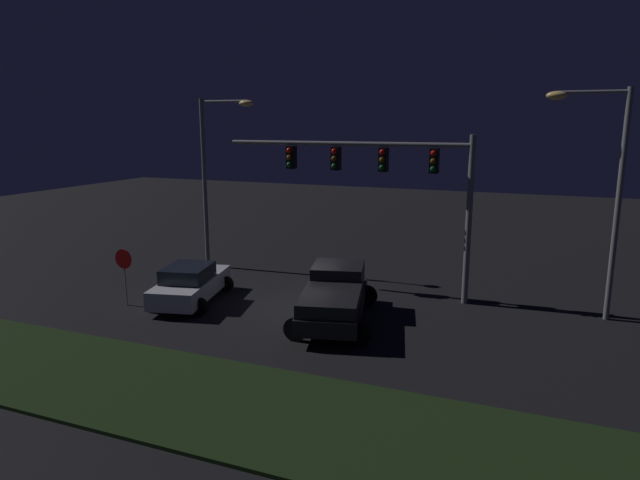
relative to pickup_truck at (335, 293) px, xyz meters
name	(u,v)px	position (x,y,z in m)	size (l,w,h in m)	color
ground_plane	(300,307)	(-1.76, 0.91, -1.00)	(80.00, 80.00, 0.00)	black
grass_median	(179,394)	(-1.76, -6.82, -0.95)	(27.92, 4.46, 0.10)	black
pickup_truck	(335,293)	(0.00, 0.00, 0.00)	(3.73, 5.72, 1.80)	black
car_sedan	(190,284)	(-5.99, -0.17, -0.26)	(3.10, 4.69, 1.51)	silver
traffic_signal_gantry	(384,172)	(0.66, 3.70, 4.03)	(10.32, 0.56, 6.50)	slate
street_lamp_left	(214,163)	(-7.93, 4.90, 4.09)	(2.83, 0.44, 8.03)	slate
street_lamp_right	(603,176)	(8.46, 3.73, 4.11)	(2.70, 0.44, 8.10)	slate
stop_sign	(124,266)	(-8.05, -1.46, 0.56)	(0.76, 0.08, 2.23)	slate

